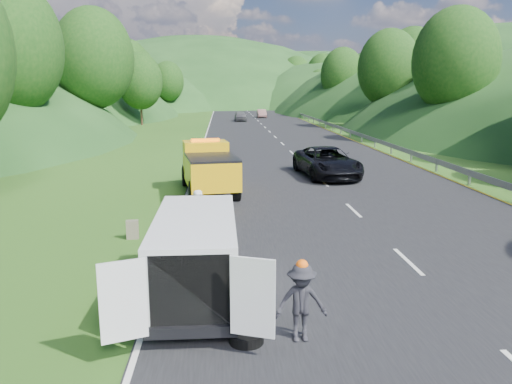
{
  "coord_description": "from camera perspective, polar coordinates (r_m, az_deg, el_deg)",
  "views": [
    {
      "loc": [
        -2.23,
        -15.15,
        4.89
      ],
      "look_at": [
        -1.09,
        1.78,
        1.3
      ],
      "focal_mm": 35.0,
      "sensor_mm": 36.0,
      "label": 1
    }
  ],
  "objects": [
    {
      "name": "passing_suv",
      "position": [
        27.92,
        8.06,
        1.74
      ],
      "size": [
        3.25,
        6.04,
        1.61
      ],
      "primitive_type": "imported",
      "rotation": [
        0.0,
        0.0,
        0.1
      ],
      "color": "black",
      "rests_on": "ground"
    },
    {
      "name": "tree_line_right",
      "position": [
        79.42,
        14.81,
        8.02
      ],
      "size": [
        14.0,
        140.0,
        14.0
      ],
      "primitive_type": null,
      "color": "#2B5017",
      "rests_on": "ground"
    },
    {
      "name": "dist_car_a",
      "position": [
        73.0,
        -1.77,
        8.1
      ],
      "size": [
        1.69,
        4.2,
        1.43
      ],
      "primitive_type": "imported",
      "color": "#424247",
      "rests_on": "ground"
    },
    {
      "name": "spare_tire",
      "position": [
        10.15,
        -1.11,
        -16.87
      ],
      "size": [
        0.68,
        0.68,
        0.2
      ],
      "primitive_type": "cylinder",
      "color": "black",
      "rests_on": "ground"
    },
    {
      "name": "guardrail",
      "position": [
        68.97,
        6.67,
        7.8
      ],
      "size": [
        0.06,
        140.0,
        1.52
      ],
      "primitive_type": "cube",
      "color": "gray",
      "rests_on": "ground"
    },
    {
      "name": "tree_line_left",
      "position": [
        77.15,
        -16.57,
        7.82
      ],
      "size": [
        14.0,
        140.0,
        14.0
      ],
      "primitive_type": null,
      "color": "#2B5017",
      "rests_on": "ground"
    },
    {
      "name": "hills_backdrop",
      "position": [
        150.18,
        -0.54,
        10.08
      ],
      "size": [
        201.0,
        288.6,
        44.0
      ],
      "primitive_type": null,
      "color": "#2D5B23",
      "rests_on": "ground"
    },
    {
      "name": "road_surface",
      "position": [
        55.61,
        1.56,
        6.91
      ],
      "size": [
        14.0,
        200.0,
        0.02
      ],
      "primitive_type": "cube",
      "color": "black",
      "rests_on": "ground"
    },
    {
      "name": "worker",
      "position": [
        10.25,
        5.11,
        -16.6
      ],
      "size": [
        1.04,
        0.63,
        1.57
      ],
      "primitive_type": "imported",
      "rotation": [
        0.0,
        0.0,
        0.05
      ],
      "color": "black",
      "rests_on": "ground"
    },
    {
      "name": "suitcase",
      "position": [
        16.84,
        -13.94,
        -4.19
      ],
      "size": [
        0.4,
        0.24,
        0.63
      ],
      "primitive_type": "cube",
      "rotation": [
        0.0,
        0.0,
        0.07
      ],
      "color": "#66604D",
      "rests_on": "ground"
    },
    {
      "name": "woman",
      "position": [
        16.23,
        -6.39,
        -5.66
      ],
      "size": [
        0.56,
        0.69,
        1.69
      ],
      "primitive_type": "imported",
      "rotation": [
        0.0,
        0.0,
        1.76
      ],
      "color": "silver",
      "rests_on": "ground"
    },
    {
      "name": "tow_truck",
      "position": [
        23.35,
        -5.45,
        2.79
      ],
      "size": [
        2.91,
        5.94,
        2.45
      ],
      "rotation": [
        0.0,
        0.0,
        0.15
      ],
      "color": "black",
      "rests_on": "ground"
    },
    {
      "name": "white_van",
      "position": [
        11.76,
        -6.89,
        -6.78
      ],
      "size": [
        3.09,
        5.63,
        2.0
      ],
      "rotation": [
        0.0,
        0.0,
        0.0
      ],
      "color": "black",
      "rests_on": "ground"
    },
    {
      "name": "ground",
      "position": [
        16.07,
        4.32,
        -5.8
      ],
      "size": [
        320.0,
        320.0,
        0.0
      ],
      "primitive_type": "plane",
      "color": "#38661E",
      "rests_on": "ground"
    },
    {
      "name": "child",
      "position": [
        15.43,
        -5.36,
        -6.58
      ],
      "size": [
        0.55,
        0.47,
        1.0
      ],
      "primitive_type": "imported",
      "rotation": [
        0.0,
        0.0,
        -0.21
      ],
      "color": "#C2C96B",
      "rests_on": "ground"
    },
    {
      "name": "dist_car_b",
      "position": [
        81.4,
        0.65,
        8.5
      ],
      "size": [
        1.39,
        3.98,
        1.31
      ],
      "primitive_type": "imported",
      "color": "#7B5452",
      "rests_on": "ground"
    }
  ]
}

